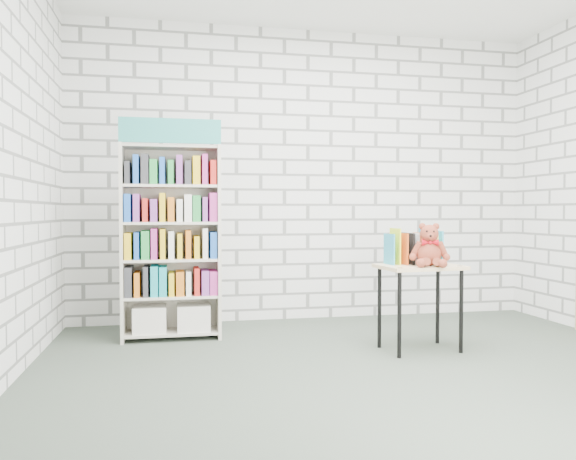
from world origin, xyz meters
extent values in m
plane|color=#3D473C|center=(0.00, 0.00, 0.00)|extent=(4.50, 4.50, 0.00)
cube|color=silver|center=(0.00, 2.00, 1.40)|extent=(4.50, 0.02, 2.80)
cube|color=beige|center=(-1.69, 1.35, 0.79)|extent=(0.03, 0.31, 1.58)
cube|color=beige|center=(-0.92, 1.35, 0.79)|extent=(0.03, 0.31, 1.58)
cube|color=beige|center=(-1.30, 1.49, 0.79)|extent=(0.79, 0.02, 1.58)
cube|color=teal|center=(-1.30, 1.21, 1.68)|extent=(0.79, 0.02, 0.19)
cube|color=beige|center=(-1.30, 1.35, 0.05)|extent=(0.74, 0.29, 0.02)
cube|color=beige|center=(-1.30, 1.35, 0.35)|extent=(0.74, 0.29, 0.02)
cube|color=beige|center=(-1.30, 1.35, 0.65)|extent=(0.74, 0.29, 0.02)
cube|color=beige|center=(-1.30, 1.35, 0.95)|extent=(0.74, 0.29, 0.02)
cube|color=beige|center=(-1.30, 1.35, 1.25)|extent=(0.74, 0.29, 0.02)
cube|color=beige|center=(-1.30, 1.35, 1.57)|extent=(0.74, 0.29, 0.02)
cube|color=silver|center=(-1.48, 1.35, 0.17)|extent=(0.26, 0.25, 0.21)
cube|color=silver|center=(-1.13, 1.35, 0.17)|extent=(0.26, 0.25, 0.21)
cube|color=purple|center=(-1.30, 1.34, 0.47)|extent=(0.74, 0.25, 0.21)
cube|color=#333338|center=(-1.30, 1.34, 0.77)|extent=(0.74, 0.25, 0.21)
cube|color=red|center=(-1.30, 1.34, 1.07)|extent=(0.74, 0.25, 0.21)
cube|color=yellow|center=(-1.30, 1.34, 1.37)|extent=(0.74, 0.25, 0.21)
cube|color=#DEB985|center=(0.53, 0.59, 0.63)|extent=(0.63, 0.47, 0.03)
cylinder|color=black|center=(0.29, 0.40, 0.31)|extent=(0.03, 0.03, 0.62)
cylinder|color=black|center=(0.26, 0.72, 0.31)|extent=(0.03, 0.03, 0.62)
cylinder|color=black|center=(0.79, 0.45, 0.31)|extent=(0.03, 0.03, 0.62)
cylinder|color=black|center=(0.76, 0.77, 0.31)|extent=(0.03, 0.03, 0.62)
cylinder|color=black|center=(0.30, 0.41, 0.64)|extent=(0.04, 0.04, 0.01)
cylinder|color=black|center=(0.78, 0.46, 0.64)|extent=(0.04, 0.04, 0.01)
cube|color=teal|center=(0.32, 0.66, 0.77)|extent=(0.03, 0.18, 0.25)
cube|color=yellow|center=(0.37, 0.67, 0.77)|extent=(0.03, 0.18, 0.25)
cube|color=#D84F17|center=(0.42, 0.67, 0.77)|extent=(0.03, 0.18, 0.25)
cube|color=black|center=(0.47, 0.68, 0.77)|extent=(0.03, 0.18, 0.25)
cube|color=white|center=(0.52, 0.68, 0.77)|extent=(0.03, 0.18, 0.25)
cube|color=#C45122|center=(0.57, 0.69, 0.77)|extent=(0.03, 0.18, 0.25)
cube|color=#3395C2|center=(0.62, 0.69, 0.77)|extent=(0.03, 0.18, 0.25)
cube|color=#E7D34D|center=(0.67, 0.70, 0.77)|extent=(0.03, 0.18, 0.25)
cube|color=teal|center=(0.72, 0.70, 0.77)|extent=(0.03, 0.18, 0.25)
ellipsoid|color=maroon|center=(0.57, 0.52, 0.74)|extent=(0.19, 0.16, 0.19)
sphere|color=maroon|center=(0.56, 0.51, 0.88)|extent=(0.13, 0.13, 0.13)
sphere|color=maroon|center=(0.52, 0.54, 0.93)|extent=(0.05, 0.05, 0.05)
sphere|color=maroon|center=(0.62, 0.51, 0.93)|extent=(0.05, 0.05, 0.05)
sphere|color=maroon|center=(0.55, 0.46, 0.86)|extent=(0.05, 0.05, 0.05)
sphere|color=black|center=(0.53, 0.47, 0.90)|extent=(0.02, 0.02, 0.02)
sphere|color=black|center=(0.57, 0.45, 0.90)|extent=(0.02, 0.02, 0.02)
sphere|color=black|center=(0.54, 0.44, 0.87)|extent=(0.02, 0.02, 0.02)
cylinder|color=maroon|center=(0.47, 0.53, 0.76)|extent=(0.09, 0.10, 0.13)
cylinder|color=maroon|center=(0.65, 0.47, 0.76)|extent=(0.10, 0.07, 0.13)
sphere|color=maroon|center=(0.44, 0.52, 0.71)|extent=(0.05, 0.05, 0.05)
sphere|color=maroon|center=(0.67, 0.45, 0.71)|extent=(0.05, 0.05, 0.05)
cylinder|color=maroon|center=(0.49, 0.44, 0.68)|extent=(0.06, 0.14, 0.08)
cylinder|color=maroon|center=(0.59, 0.41, 0.68)|extent=(0.13, 0.15, 0.08)
sphere|color=maroon|center=(0.44, 0.39, 0.68)|extent=(0.06, 0.06, 0.06)
sphere|color=maroon|center=(0.59, 0.34, 0.68)|extent=(0.06, 0.06, 0.06)
cone|color=#AE0A16|center=(0.52, 0.47, 0.82)|extent=(0.07, 0.06, 0.05)
cone|color=#AE0A16|center=(0.58, 0.45, 0.82)|extent=(0.07, 0.06, 0.05)
sphere|color=#AE0A16|center=(0.55, 0.46, 0.82)|extent=(0.03, 0.03, 0.03)
camera|label=1|loc=(-1.28, -3.33, 1.04)|focal=35.00mm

